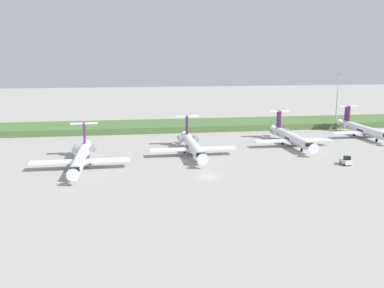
% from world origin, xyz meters
% --- Properties ---
extents(ground_plane, '(500.00, 500.00, 0.00)m').
position_xyz_m(ground_plane, '(0.00, 30.00, 0.00)').
color(ground_plane, '#9E9B96').
extents(grass_berm, '(320.00, 20.00, 2.11)m').
position_xyz_m(grass_berm, '(0.00, 63.55, 1.05)').
color(grass_berm, '#4C6B38').
rests_on(grass_berm, ground).
extents(regional_jet_second, '(22.81, 31.00, 9.00)m').
position_xyz_m(regional_jet_second, '(-27.72, 12.66, 2.54)').
color(regional_jet_second, white).
rests_on(regional_jet_second, ground).
extents(regional_jet_third, '(22.81, 31.00, 9.00)m').
position_xyz_m(regional_jet_third, '(0.23, 21.72, 2.54)').
color(regional_jet_third, white).
rests_on(regional_jet_third, ground).
extents(regional_jet_fourth, '(22.81, 31.00, 9.00)m').
position_xyz_m(regional_jet_fourth, '(30.53, 28.65, 2.54)').
color(regional_jet_fourth, white).
rests_on(regional_jet_fourth, ground).
extents(regional_jet_fifth, '(22.81, 31.00, 9.00)m').
position_xyz_m(regional_jet_fifth, '(58.83, 38.01, 2.54)').
color(regional_jet_fifth, white).
rests_on(regional_jet_fifth, ground).
extents(antenna_mast, '(4.40, 0.50, 19.16)m').
position_xyz_m(antenna_mast, '(62.41, 62.98, 8.02)').
color(antenna_mast, '#B2B2B7').
rests_on(antenna_mast, ground).
extents(baggage_tug, '(1.72, 3.20, 2.30)m').
position_xyz_m(baggage_tug, '(35.10, 5.08, 1.00)').
color(baggage_tug, silver).
rests_on(baggage_tug, ground).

